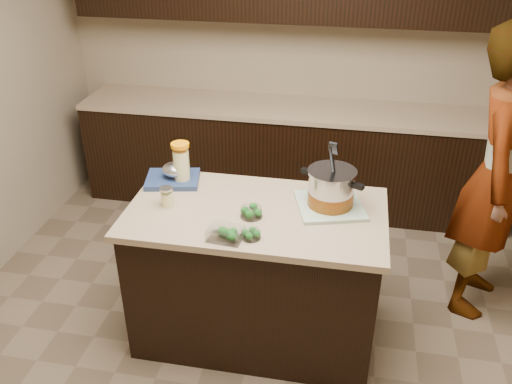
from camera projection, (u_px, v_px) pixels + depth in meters
ground_plane at (256, 330)px, 3.49m from camera, size 4.00×4.00×0.00m
room_shell at (256, 68)px, 2.65m from camera, size 4.04×4.04×2.72m
back_cabinets at (295, 100)px, 4.52m from camera, size 3.60×0.63×2.33m
island at (256, 274)px, 3.27m from camera, size 1.46×0.81×0.90m
dish_towel at (330, 205)px, 3.08m from camera, size 0.45×0.45×0.02m
stock_pot at (331, 190)px, 3.03m from camera, size 0.36×0.36×0.39m
lemonade_pitcher at (181, 165)px, 3.27m from camera, size 0.14×0.14×0.27m
mason_jar at (167, 197)px, 3.07m from camera, size 0.08×0.08×0.12m
broccoli_tub_left at (251, 212)px, 2.98m from camera, size 0.16×0.16×0.06m
broccoli_tub_right at (251, 234)px, 2.80m from camera, size 0.13×0.13×0.05m
broccoli_tub_rect at (225, 234)px, 2.79m from camera, size 0.19×0.15×0.06m
blue_tray at (174, 176)px, 3.33m from camera, size 0.36×0.31×0.12m
person at (498, 177)px, 3.32m from camera, size 0.65×0.79×1.88m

